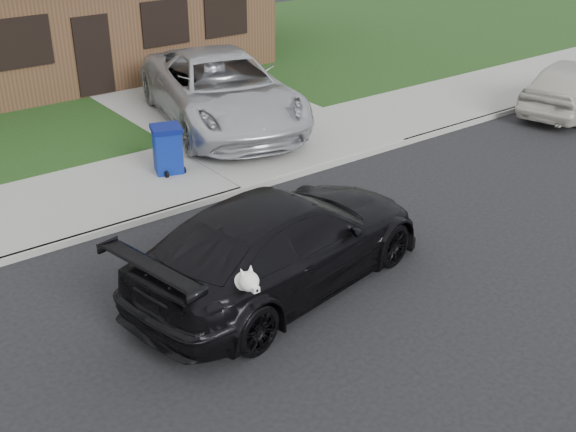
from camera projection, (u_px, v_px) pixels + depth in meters
ground at (153, 348)px, 9.78m from camera, size 120.00×120.00×0.00m
sidewalk at (27, 214)px, 13.34m from camera, size 60.00×3.00×0.12m
curb at (57, 245)px, 12.27m from camera, size 60.00×0.12×0.12m
driveway at (180, 93)px, 20.14m from camera, size 4.50×13.00×0.14m
sedan at (281, 242)px, 10.90m from camera, size 5.55×3.11×1.52m
minivan at (222, 90)px, 17.25m from camera, size 4.25×6.61×1.70m
white_compact at (572, 85)px, 18.64m from camera, size 4.38×2.65×1.39m
recycling_bin at (168, 149)px, 14.79m from camera, size 0.74×0.74×0.98m
house at (36, 0)px, 21.73m from camera, size 12.60×8.60×4.65m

